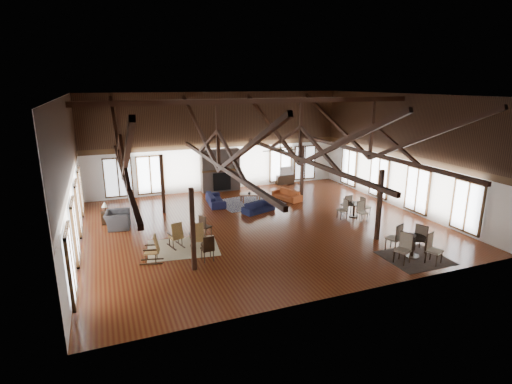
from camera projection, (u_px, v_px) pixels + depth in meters
name	position (u px, v px, depth m)	size (l,w,h in m)	color
floor	(261.00, 225.00, 19.00)	(16.00, 16.00, 0.00)	#5E2E13
ceiling	(261.00, 95.00, 17.41)	(16.00, 14.00, 0.02)	black
wall_back	(218.00, 142.00, 24.49)	(16.00, 0.02, 6.00)	white
wall_front	(348.00, 205.00, 11.92)	(16.00, 0.02, 6.00)	white
wall_left	(69.00, 177.00, 15.40)	(0.02, 14.00, 6.00)	white
wall_right	(401.00, 152.00, 21.01)	(0.02, 14.00, 6.00)	white
roof_truss	(261.00, 140.00, 17.93)	(15.60, 14.07, 3.14)	black
post_grid	(261.00, 194.00, 18.59)	(8.16, 7.16, 3.05)	black
fireplace	(220.00, 170.00, 24.65)	(2.50, 0.69, 2.60)	#716056
ceiling_fan	(280.00, 149.00, 17.28)	(1.60, 1.60, 0.75)	black
sofa_navy_front	(258.00, 207.00, 20.78)	(1.77, 0.69, 0.52)	black
sofa_navy_left	(216.00, 199.00, 22.06)	(0.80, 2.04, 0.60)	#141638
sofa_orange	(287.00, 195.00, 23.04)	(0.74, 1.89, 0.55)	#A94A20
coffee_table	(250.00, 195.00, 22.56)	(1.29, 0.91, 0.45)	brown
vase	(249.00, 193.00, 22.45)	(0.17, 0.17, 0.18)	#B2B2B2
armchair	(118.00, 220.00, 18.48)	(1.05, 1.20, 0.78)	#2F2F31
side_table_lamp	(106.00, 215.00, 19.01)	(0.43, 0.43, 1.09)	black
rocking_chair_a	(176.00, 236.00, 16.26)	(0.65, 0.92, 1.08)	olive
rocking_chair_b	(197.00, 238.00, 15.91)	(0.60, 0.98, 1.19)	olive
rocking_chair_c	(154.00, 249.00, 14.90)	(0.93, 0.64, 1.09)	olive
side_chair_a	(204.00, 224.00, 17.34)	(0.57, 0.57, 0.99)	black
side_chair_b	(208.00, 247.00, 14.93)	(0.47, 0.47, 1.03)	black
cafe_table_near	(413.00, 243.00, 15.36)	(2.21, 2.21, 1.14)	black
cafe_table_far	(354.00, 208.00, 20.00)	(1.82, 1.82, 0.95)	black
cup_near	(414.00, 236.00, 15.24)	(0.14, 0.14, 0.11)	#B2B2B2
cup_far	(353.00, 202.00, 19.97)	(0.12, 0.12, 0.10)	#B2B2B2
tv_console	(285.00, 179.00, 26.55)	(1.20, 0.45, 0.60)	black
television	(286.00, 171.00, 26.41)	(1.01, 0.13, 0.58)	#B2B2B2
rug_tan	(183.00, 248.00, 16.31)	(2.82, 2.21, 0.01)	tan
rug_navy	(249.00, 202.00, 22.54)	(3.40, 2.55, 0.01)	#192047
rug_dark	(415.00, 258.00, 15.37)	(2.31, 2.10, 0.01)	black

